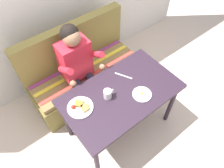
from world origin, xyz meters
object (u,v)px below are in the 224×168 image
knife (124,76)px  plate_breakfast (81,107)px  person (79,64)px  table (121,97)px  couch (83,74)px  coffee_mug (108,94)px  plate_eggs (142,94)px

knife → plate_breakfast: bearing=157.5°
person → knife: person is taller
table → person: size_ratio=0.99×
couch → knife: bearing=-75.3°
table → coffee_mug: size_ratio=10.17×
couch → knife: size_ratio=7.20×
couch → coffee_mug: size_ratio=12.20×
table → person: bearing=102.2°
plate_eggs → knife: size_ratio=0.96×
couch → plate_breakfast: 0.89m
coffee_mug → knife: bearing=20.5°
table → plate_eggs: size_ratio=6.26×
table → plate_breakfast: (-0.42, 0.10, 0.10)m
person → plate_breakfast: (-0.29, -0.49, 0.00)m
plate_eggs → coffee_mug: 0.34m
knife → couch: bearing=77.1°
person → plate_breakfast: size_ratio=4.87×
coffee_mug → knife: coffee_mug is taller
plate_eggs → coffee_mug: (-0.28, 0.19, 0.04)m
coffee_mug → plate_breakfast: bearing=167.9°
couch → plate_eggs: (0.14, -0.91, 0.41)m
plate_breakfast → knife: size_ratio=1.25×
plate_breakfast → coffee_mug: (0.28, -0.06, 0.04)m
plate_breakfast → knife: 0.58m
plate_breakfast → plate_eggs: plate_breakfast is taller
person → plate_breakfast: 0.57m
person → coffee_mug: bearing=-91.1°
person → coffee_mug: 0.55m
person → coffee_mug: person is taller
couch → plate_breakfast: couch is taller
plate_breakfast → coffee_mug: bearing=-12.1°
plate_eggs → plate_breakfast: bearing=156.0°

